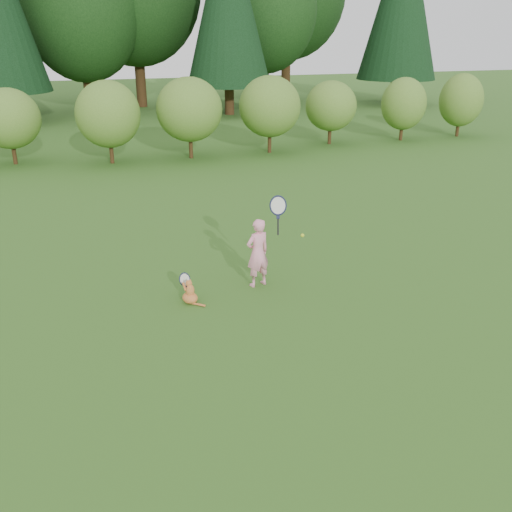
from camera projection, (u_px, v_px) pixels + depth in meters
name	position (u px, v px, depth m)	size (l,w,h in m)	color
ground	(260.00, 316.00, 9.10)	(100.00, 100.00, 0.00)	#2C5518
shrub_row	(141.00, 118.00, 20.05)	(28.00, 3.00, 2.80)	#4A7624
child	(258.00, 251.00, 9.95)	(0.74, 0.51, 1.85)	pink
cat	(189.00, 291.00, 9.47)	(0.39, 0.62, 0.56)	#BD7124
tennis_ball	(302.00, 235.00, 9.62)	(0.06, 0.06, 0.06)	#B6CC18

